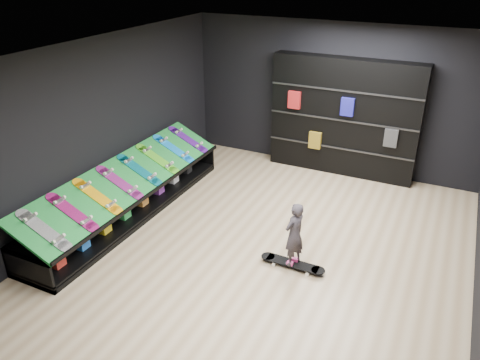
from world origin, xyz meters
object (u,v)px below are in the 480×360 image
at_px(back_shelving, 344,118).
at_px(child, 294,246).
at_px(display_rack, 130,200).
at_px(floor_skateboard, 292,265).

xyz_separation_m(back_shelving, child, (0.27, -3.59, -0.80)).
bearing_deg(display_rack, floor_skateboard, -4.91).
height_order(display_rack, back_shelving, back_shelving).
relative_size(floor_skateboard, child, 1.66).
bearing_deg(child, floor_skateboard, 180.00).
bearing_deg(back_shelving, display_rack, -130.72).
bearing_deg(display_rack, child, -4.91).
height_order(back_shelving, floor_skateboard, back_shelving).
height_order(back_shelving, child, back_shelving).
relative_size(back_shelving, floor_skateboard, 3.02).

